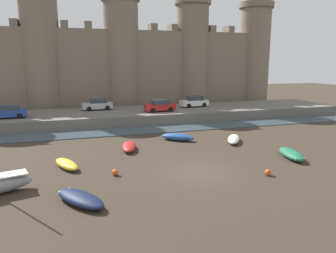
% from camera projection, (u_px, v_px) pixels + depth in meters
% --- Properties ---
extents(ground_plane, '(160.00, 160.00, 0.00)m').
position_uv_depth(ground_plane, '(199.00, 173.00, 24.33)').
color(ground_plane, '#382D23').
extents(water_channel, '(80.00, 4.50, 0.10)m').
position_uv_depth(water_channel, '(147.00, 130.00, 39.28)').
color(water_channel, '#3D4C56').
rests_on(water_channel, ground).
extents(quay_road, '(60.95, 10.00, 1.35)m').
position_uv_depth(quay_road, '(135.00, 115.00, 45.94)').
color(quay_road, '#666059').
rests_on(quay_road, ground).
extents(castle, '(55.10, 6.14, 21.38)m').
position_uv_depth(castle, '(122.00, 60.00, 53.21)').
color(castle, '#7A6B5B').
rests_on(castle, ground).
extents(rowboat_midflat_centre, '(2.15, 3.97, 0.72)m').
position_uv_depth(rowboat_midflat_centre, '(291.00, 154.00, 27.91)').
color(rowboat_midflat_centre, '#1E6B47').
rests_on(rowboat_midflat_centre, ground).
extents(rowboat_midflat_left, '(2.29, 3.53, 0.61)m').
position_uv_depth(rowboat_midflat_left, '(67.00, 164.00, 25.39)').
color(rowboat_midflat_left, yellow).
rests_on(rowboat_midflat_left, ground).
extents(rowboat_near_channel_left, '(2.95, 3.83, 0.64)m').
position_uv_depth(rowboat_near_channel_left, '(234.00, 139.00, 33.42)').
color(rowboat_near_channel_left, silver).
rests_on(rowboat_near_channel_left, ground).
extents(rowboat_foreground_centre, '(3.34, 4.10, 0.65)m').
position_uv_depth(rowboat_foreground_centre, '(80.00, 198.00, 19.02)').
color(rowboat_foreground_centre, '#141E3D').
rests_on(rowboat_foreground_centre, ground).
extents(rowboat_midflat_right, '(1.96, 3.72, 0.66)m').
position_uv_depth(rowboat_midflat_right, '(129.00, 146.00, 30.50)').
color(rowboat_midflat_right, red).
rests_on(rowboat_midflat_right, ground).
extents(rowboat_near_channel_right, '(3.54, 3.14, 0.75)m').
position_uv_depth(rowboat_near_channel_right, '(178.00, 137.00, 34.09)').
color(rowboat_near_channel_right, '#234793').
rests_on(rowboat_near_channel_right, ground).
extents(mooring_buoy_mid_mud, '(0.47, 0.47, 0.47)m').
position_uv_depth(mooring_buoy_mid_mud, '(268.00, 172.00, 23.71)').
color(mooring_buoy_mid_mud, '#E04C1E').
rests_on(mooring_buoy_mid_mud, ground).
extents(mooring_buoy_near_shore, '(0.48, 0.48, 0.48)m').
position_uv_depth(mooring_buoy_near_shore, '(115.00, 172.00, 23.71)').
color(mooring_buoy_near_shore, '#E04C1E').
rests_on(mooring_buoy_near_shore, ground).
extents(car_quay_west, '(4.21, 2.10, 1.62)m').
position_uv_depth(car_quay_west, '(97.00, 104.00, 46.13)').
color(car_quay_west, '#B2B5B7').
rests_on(car_quay_west, quay_road).
extents(car_quay_east, '(4.21, 2.10, 1.62)m').
position_uv_depth(car_quay_east, '(194.00, 102.00, 49.19)').
color(car_quay_east, silver).
rests_on(car_quay_east, quay_road).
extents(car_quay_centre_west, '(4.21, 2.10, 1.62)m').
position_uv_depth(car_quay_centre_west, '(8.00, 112.00, 39.47)').
color(car_quay_centre_west, '#263F99').
rests_on(car_quay_centre_west, quay_road).
extents(car_quay_centre_east, '(4.21, 2.10, 1.62)m').
position_uv_depth(car_quay_centre_east, '(160.00, 106.00, 44.77)').
color(car_quay_centre_east, red).
rests_on(car_quay_centre_east, quay_road).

